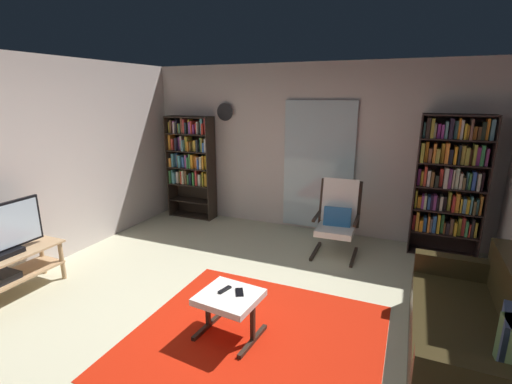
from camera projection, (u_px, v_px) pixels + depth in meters
ground_plane at (223, 325)px, 3.49m from camera, size 7.02×7.02×0.00m
wall_back at (308, 149)px, 5.73m from camera, size 5.60×0.06×2.60m
wall_left at (11, 170)px, 4.18m from camera, size 0.06×6.00×2.60m
glass_door_panel at (318, 166)px, 5.67m from camera, size 1.10×0.01×2.00m
area_rug at (255, 339)px, 3.29m from camera, size 2.19×2.04×0.01m
tv_stand at (7, 270)px, 3.90m from camera, size 0.44×1.12×0.49m
television at (1, 232)px, 3.80m from camera, size 0.20×0.88×0.56m
bookshelf_near_tv at (191, 159)px, 6.37m from camera, size 0.83×0.30×1.78m
bookshelf_near_sofa at (450, 181)px, 4.80m from camera, size 0.86×0.30×1.90m
leather_sofa at (476, 335)px, 2.88m from camera, size 0.82×1.74×0.82m
lounge_armchair at (338, 216)px, 4.97m from camera, size 0.58×0.66×1.02m
ottoman at (229, 301)px, 3.27m from camera, size 0.56×0.53×0.42m
tv_remote at (225, 290)px, 3.31m from camera, size 0.08×0.15×0.02m
cell_phone at (239, 292)px, 3.27m from camera, size 0.13×0.16×0.01m
wall_clock at (225, 112)px, 6.06m from camera, size 0.29×0.03×0.29m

